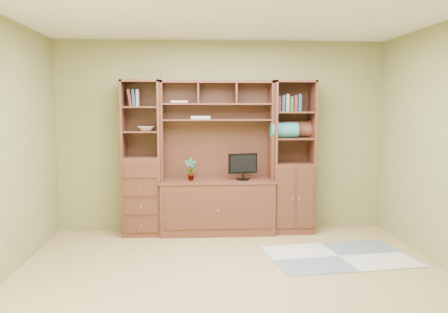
{
  "coord_description": "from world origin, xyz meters",
  "views": [
    {
      "loc": [
        -0.39,
        -4.53,
        1.71
      ],
      "look_at": [
        -0.02,
        1.2,
        1.1
      ],
      "focal_mm": 38.0,
      "sensor_mm": 36.0,
      "label": 1
    }
  ],
  "objects": [
    {
      "name": "left_tower",
      "position": [
        -1.07,
        1.77,
        1.02
      ],
      "size": [
        0.5,
        0.45,
        2.05
      ],
      "primitive_type": "cube",
      "color": "#51291C",
      "rests_on": "ground"
    },
    {
      "name": "blanket_red",
      "position": [
        1.02,
        1.85,
        1.4
      ],
      "size": [
        0.4,
        0.22,
        0.22
      ],
      "primitive_type": "cube",
      "color": "brown",
      "rests_on": "right_tower"
    },
    {
      "name": "room",
      "position": [
        0.0,
        0.0,
        1.3
      ],
      "size": [
        4.6,
        4.1,
        2.64
      ],
      "color": "tan",
      "rests_on": "ground"
    },
    {
      "name": "bowl",
      "position": [
        -1.01,
        1.77,
        1.42
      ],
      "size": [
        0.23,
        0.23,
        0.06
      ],
      "primitive_type": "imported",
      "color": "silver",
      "rests_on": "left_tower"
    },
    {
      "name": "monitor",
      "position": [
        0.26,
        1.7,
        0.97
      ],
      "size": [
        0.43,
        0.26,
        0.49
      ],
      "primitive_type": "cube",
      "rotation": [
        0.0,
        0.0,
        0.22
      ],
      "color": "black",
      "rests_on": "center_hutch"
    },
    {
      "name": "center_hutch",
      "position": [
        -0.07,
        1.73,
        1.02
      ],
      "size": [
        1.54,
        0.53,
        2.05
      ],
      "primitive_type": "cube",
      "color": "#51291C",
      "rests_on": "ground"
    },
    {
      "name": "blanket_teal",
      "position": [
        0.82,
        1.73,
        1.39
      ],
      "size": [
        0.36,
        0.21,
        0.21
      ],
      "primitive_type": "cube",
      "color": "#2B726E",
      "rests_on": "right_tower"
    },
    {
      "name": "orchid",
      "position": [
        -0.43,
        1.7,
        0.88
      ],
      "size": [
        0.16,
        0.11,
        0.3
      ],
      "primitive_type": "imported",
      "color": "#AD493A",
      "rests_on": "center_hutch"
    },
    {
      "name": "right_tower",
      "position": [
        0.95,
        1.77,
        1.02
      ],
      "size": [
        0.55,
        0.45,
        2.05
      ],
      "primitive_type": "cube",
      "color": "#51291C",
      "rests_on": "ground"
    },
    {
      "name": "magazines",
      "position": [
        -0.29,
        1.82,
        1.56
      ],
      "size": [
        0.26,
        0.19,
        0.04
      ],
      "primitive_type": "cube",
      "color": "#BFB5A3",
      "rests_on": "center_hutch"
    },
    {
      "name": "rug",
      "position": [
        1.26,
        0.63,
        0.01
      ],
      "size": [
        1.69,
        1.24,
        0.01
      ],
      "primitive_type": "cube",
      "rotation": [
        0.0,
        0.0,
        0.13
      ],
      "color": "#979D9C",
      "rests_on": "ground"
    }
  ]
}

